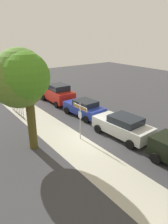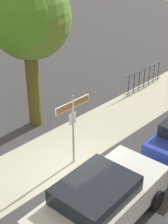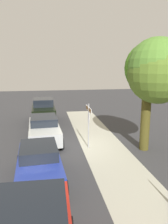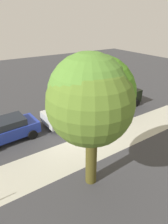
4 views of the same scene
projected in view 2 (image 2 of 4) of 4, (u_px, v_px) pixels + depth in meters
name	position (u px, v px, depth m)	size (l,w,h in m)	color
ground_plane	(76.00, 170.00, 11.76)	(60.00, 60.00, 0.00)	#38383A
sidewalk_strip	(88.00, 134.00, 13.82)	(24.00, 2.60, 0.00)	#B1AF9B
street_sign	(73.00, 117.00, 11.28)	(1.53, 0.07, 2.65)	#9EA0A5
shade_tree	(28.00, 15.00, 12.72)	(3.56, 3.28, 6.23)	#494319
car_silver	(100.00, 201.00, 9.25)	(4.47, 2.25, 1.60)	beige
iron_fence	(144.00, 78.00, 17.58)	(3.17, 0.04, 1.07)	black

